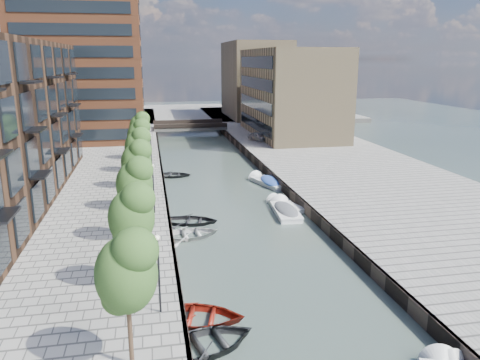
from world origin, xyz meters
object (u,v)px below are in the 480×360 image
object	(u,v)px
tree_0	(126,269)
tree_1	(131,214)
tree_5	(139,134)
motorboat_2	(283,205)
tree_3	(136,160)
car	(258,136)
sloop_0	(206,349)
sloop_2	(196,322)
motorboat_3	(267,182)
sloop_4	(172,177)
bridge	(190,127)
tree_4	(138,145)
tree_2	(134,181)
sloop_3	(189,238)
tree_6	(139,126)
sloop_1	(191,223)
motorboat_4	(285,210)

from	to	relation	value
tree_0	tree_1	distance (m)	7.00
tree_5	motorboat_2	world-z (taller)	tree_5
tree_3	car	bearing A→B (deg)	60.67
tree_5	sloop_0	size ratio (longest dim) A/B	1.17
tree_1	sloop_2	distance (m)	6.71
motorboat_3	sloop_4	bearing A→B (deg)	152.35
bridge	tree_4	distance (m)	41.08
tree_2	bridge	bearing A→B (deg)	81.05
tree_3	tree_5	size ratio (longest dim) A/B	1.00
sloop_3	motorboat_3	world-z (taller)	motorboat_3
tree_4	car	distance (m)	30.82
tree_1	tree_6	size ratio (longest dim) A/B	1.00
tree_1	motorboat_2	distance (m)	21.10
sloop_0	motorboat_3	distance (m)	30.74
bridge	tree_5	size ratio (longest dim) A/B	2.18
motorboat_2	tree_6	bearing A→B (deg)	124.22
tree_4	sloop_3	world-z (taller)	tree_4
sloop_1	tree_3	bearing A→B (deg)	86.62
tree_1	sloop_4	distance (m)	29.82
tree_5	sloop_4	world-z (taller)	tree_5
tree_6	car	distance (m)	21.22
sloop_4	tree_6	bearing A→B (deg)	41.11
tree_3	sloop_4	bearing A→B (deg)	76.63
sloop_0	car	bearing A→B (deg)	-32.04
tree_3	sloop_1	world-z (taller)	tree_3
sloop_0	motorboat_4	xyz separation A→B (m)	(9.47, 18.94, 0.23)
sloop_0	sloop_3	xyz separation A→B (m)	(0.47, 14.54, 0.00)
sloop_3	sloop_0	bearing A→B (deg)	169.62
sloop_0	sloop_3	world-z (taller)	sloop_0
motorboat_2	sloop_2	bearing A→B (deg)	-118.74
sloop_0	car	xyz separation A→B (m)	(14.57, 50.95, 1.67)
sloop_4	sloop_1	bearing A→B (deg)	-167.98
bridge	motorboat_2	bearing A→B (deg)	-84.14
sloop_0	tree_0	bearing A→B (deg)	103.55
motorboat_3	tree_6	bearing A→B (deg)	140.79
motorboat_2	motorboat_3	xyz separation A→B (m)	(0.55, 8.17, 0.14)
tree_3	sloop_3	world-z (taller)	tree_3
tree_2	car	distance (m)	42.91
tree_6	sloop_4	bearing A→B (deg)	-58.58
tree_1	sloop_0	bearing A→B (deg)	-57.02
tree_4	motorboat_3	xyz separation A→B (m)	(13.70, 2.82, -5.08)
tree_3	sloop_4	distance (m)	16.42
tree_1	sloop_0	xyz separation A→B (m)	(3.32, -5.11, -5.31)
tree_3	car	size ratio (longest dim) A/B	1.51
tree_3	sloop_3	distance (m)	7.97
tree_1	tree_5	distance (m)	28.00
tree_1	sloop_2	bearing A→B (deg)	-40.91
sloop_4	car	bearing A→B (deg)	-30.84
tree_5	sloop_2	size ratio (longest dim) A/B	1.15
tree_0	tree_6	world-z (taller)	same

